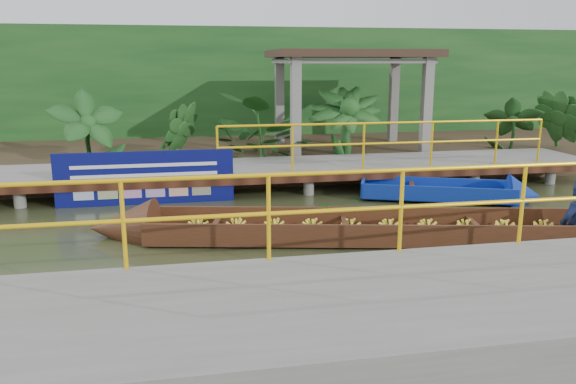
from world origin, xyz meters
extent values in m
plane|color=#2D3219|center=(0.00, 0.00, 0.00)|extent=(80.00, 80.00, 0.00)
cube|color=#302318|center=(0.00, 7.50, 0.23)|extent=(30.00, 8.00, 0.45)
cube|color=slate|center=(0.00, 3.50, 0.50)|extent=(16.00, 2.00, 0.15)
cube|color=black|center=(0.00, 2.50, 0.42)|extent=(16.00, 0.12, 0.18)
cylinder|color=yellow|center=(2.75, 2.55, 1.57)|extent=(7.50, 0.05, 0.05)
cylinder|color=yellow|center=(2.75, 2.55, 1.12)|extent=(7.50, 0.05, 0.05)
cylinder|color=yellow|center=(2.75, 2.55, 1.07)|extent=(0.05, 0.05, 1.00)
cylinder|color=slate|center=(-4.00, 2.70, 0.22)|extent=(0.24, 0.24, 0.55)
cylinder|color=slate|center=(-4.00, 4.30, 0.22)|extent=(0.24, 0.24, 0.55)
cylinder|color=slate|center=(-2.00, 2.70, 0.22)|extent=(0.24, 0.24, 0.55)
cylinder|color=slate|center=(-2.00, 4.30, 0.22)|extent=(0.24, 0.24, 0.55)
cylinder|color=slate|center=(0.00, 2.70, 0.22)|extent=(0.24, 0.24, 0.55)
cylinder|color=slate|center=(0.00, 4.30, 0.22)|extent=(0.24, 0.24, 0.55)
cylinder|color=slate|center=(2.00, 2.70, 0.22)|extent=(0.24, 0.24, 0.55)
cylinder|color=slate|center=(2.00, 4.30, 0.22)|extent=(0.24, 0.24, 0.55)
cylinder|color=slate|center=(4.00, 2.70, 0.22)|extent=(0.24, 0.24, 0.55)
cylinder|color=slate|center=(4.00, 4.30, 0.22)|extent=(0.24, 0.24, 0.55)
cylinder|color=slate|center=(6.00, 2.70, 0.22)|extent=(0.24, 0.24, 0.55)
cylinder|color=slate|center=(6.00, 4.30, 0.22)|extent=(0.24, 0.24, 0.55)
cylinder|color=slate|center=(0.00, 2.70, 0.22)|extent=(0.24, 0.24, 0.55)
cube|color=slate|center=(1.00, -4.20, 0.30)|extent=(18.00, 2.40, 0.70)
cylinder|color=yellow|center=(1.00, -3.05, 1.65)|extent=(10.00, 0.05, 0.05)
cylinder|color=yellow|center=(1.00, -3.05, 1.20)|extent=(10.00, 0.05, 0.05)
cylinder|color=yellow|center=(1.00, -3.05, 1.15)|extent=(0.05, 0.05, 1.00)
cube|color=slate|center=(1.20, 5.10, 1.60)|extent=(0.25, 0.25, 2.80)
cube|color=slate|center=(4.80, 5.10, 1.60)|extent=(0.25, 0.25, 2.80)
cube|color=slate|center=(1.20, 7.50, 1.60)|extent=(0.25, 0.25, 2.80)
cube|color=slate|center=(4.80, 7.50, 1.60)|extent=(0.25, 0.25, 2.80)
cube|color=slate|center=(3.00, 6.30, 2.90)|extent=(4.00, 2.60, 0.12)
cube|color=#37241B|center=(3.00, 6.30, 3.10)|extent=(4.40, 3.00, 0.20)
cube|color=#143E17|center=(0.00, 10.00, 2.00)|extent=(30.00, 0.80, 4.00)
cube|color=#381D0F|center=(1.95, -0.76, 0.07)|extent=(8.73, 2.87, 0.07)
cube|color=#381D0F|center=(2.06, -0.23, 0.22)|extent=(8.51, 1.87, 0.37)
cube|color=#381D0F|center=(1.83, -1.29, 0.22)|extent=(8.51, 1.87, 0.37)
cone|color=#381D0F|center=(-2.78, 0.25, 0.15)|extent=(1.28, 1.25, 1.04)
cube|color=navy|center=(3.58, 1.72, 0.10)|extent=(3.25, 2.01, 0.10)
cube|color=navy|center=(3.75, 2.16, 0.23)|extent=(2.94, 1.19, 0.31)
cube|color=navy|center=(3.41, 1.28, 0.23)|extent=(2.94, 1.19, 0.31)
cube|color=navy|center=(2.13, 2.29, 0.23)|extent=(0.40, 0.90, 0.31)
cone|color=navy|center=(5.24, 1.08, 0.17)|extent=(0.90, 1.04, 0.88)
cube|color=black|center=(3.10, 1.91, 0.27)|extent=(0.44, 0.91, 0.05)
cube|color=#0B0E5B|center=(-2.49, 2.48, 0.55)|extent=(3.60, 0.03, 1.12)
cube|color=white|center=(-2.49, 2.46, 0.82)|extent=(2.92, 0.01, 0.07)
cube|color=white|center=(-2.49, 2.46, 0.62)|extent=(2.92, 0.01, 0.07)
imported|color=#143E17|center=(-4.00, 5.30, 1.16)|extent=(1.13, 1.13, 1.42)
imported|color=#143E17|center=(-2.00, 5.30, 1.16)|extent=(1.13, 1.13, 1.42)
imported|color=#143E17|center=(0.50, 5.30, 1.16)|extent=(1.13, 1.13, 1.42)
imported|color=#143E17|center=(2.50, 5.30, 1.16)|extent=(1.13, 1.13, 1.42)
imported|color=#143E17|center=(7.50, 5.30, 1.16)|extent=(1.13, 1.13, 1.42)
imported|color=#143E17|center=(9.00, 5.30, 1.16)|extent=(1.13, 1.13, 1.42)
camera|label=1|loc=(-1.75, -9.14, 2.89)|focal=35.00mm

